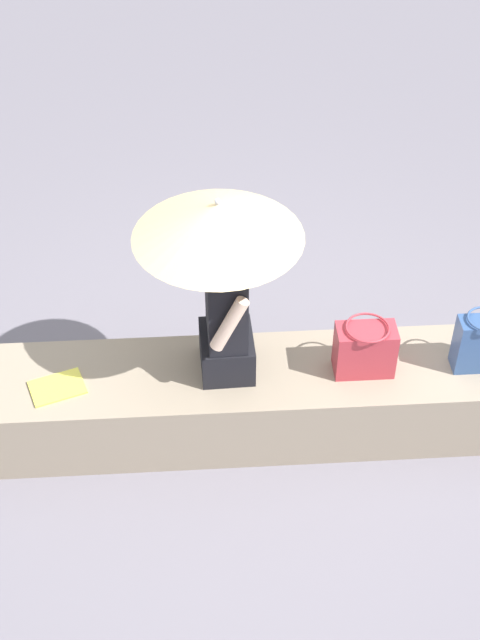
{
  "coord_description": "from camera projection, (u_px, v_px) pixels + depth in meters",
  "views": [
    {
      "loc": [
        0.29,
        3.4,
        3.83
      ],
      "look_at": [
        0.07,
        -0.02,
        0.8
      ],
      "focal_mm": 49.75,
      "sensor_mm": 36.0,
      "label": 1
    }
  ],
  "objects": [
    {
      "name": "ground_plane",
      "position": [
        252.0,
        426.0,
        5.09
      ],
      "size": [
        14.0,
        14.0,
        0.0
      ],
      "primitive_type": "plane",
      "color": "slate"
    },
    {
      "name": "stone_bench",
      "position": [
        253.0,
        399.0,
        4.94
      ],
      "size": [
        3.01,
        0.6,
        0.45
      ],
      "primitive_type": "cube",
      "color": "gray",
      "rests_on": "ground"
    },
    {
      "name": "person_seated",
      "position": [
        226.0,
        312.0,
        4.56
      ],
      "size": [
        0.29,
        0.48,
        0.9
      ],
      "color": "black",
      "rests_on": "stone_bench"
    },
    {
      "name": "magazine",
      "position": [
        57.0,
        387.0,
        4.69
      ],
      "size": [
        0.33,
        0.28,
        0.01
      ],
      "primitive_type": "cube",
      "rotation": [
        0.0,
        0.0,
        0.34
      ],
      "color": "#EAE04C",
      "rests_on": "stone_bench"
    },
    {
      "name": "tote_bag_canvas",
      "position": [
        480.0,
        343.0,
        4.71
      ],
      "size": [
        0.26,
        0.2,
        0.34
      ],
      "color": "#335184",
      "rests_on": "stone_bench"
    },
    {
      "name": "handbag_black",
      "position": [
        365.0,
        349.0,
        4.7
      ],
      "size": [
        0.32,
        0.23,
        0.31
      ],
      "color": "#B2333D",
      "rests_on": "stone_bench"
    },
    {
      "name": "parasol",
      "position": [
        218.0,
        221.0,
        4.23
      ],
      "size": [
        0.85,
        0.85,
        1.06
      ],
      "color": "#B7B7BC",
      "rests_on": "stone_bench"
    }
  ]
}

